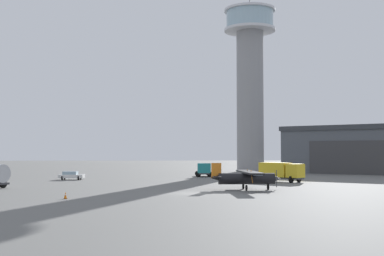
{
  "coord_description": "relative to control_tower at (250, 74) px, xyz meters",
  "views": [
    {
      "loc": [
        -3.38,
        -55.77,
        4.65
      ],
      "look_at": [
        1.2,
        17.26,
        8.07
      ],
      "focal_mm": 46.99,
      "sensor_mm": 36.0,
      "label": 1
    }
  ],
  "objects": [
    {
      "name": "ground_plane",
      "position": [
        -17.24,
        -58.56,
        -22.6
      ],
      "size": [
        400.0,
        400.0,
        0.0
      ],
      "primitive_type": "plane",
      "color": "#60605E"
    },
    {
      "name": "control_tower",
      "position": [
        0.0,
        0.0,
        0.0
      ],
      "size": [
        11.8,
        11.8,
        41.68
      ],
      "color": "gray",
      "rests_on": "ground_plane"
    },
    {
      "name": "hangar",
      "position": [
        24.1,
        -6.16,
        -17.54
      ],
      "size": [
        37.78,
        36.68,
        10.09
      ],
      "rotation": [
        0.0,
        0.0,
        -2.24
      ],
      "color": "#4C5159",
      "rests_on": "ground_plane"
    },
    {
      "name": "airplane_black",
      "position": [
        -10.29,
        -53.79,
        -21.08
      ],
      "size": [
        8.63,
        10.97,
        3.26
      ],
      "rotation": [
        0.0,
        0.0,
        6.28
      ],
      "color": "black",
      "rests_on": "ground_plane"
    },
    {
      "name": "truck_box_yellow",
      "position": [
        -2.23,
        -38.39,
        -20.92
      ],
      "size": [
        6.29,
        6.8,
        2.93
      ],
      "rotation": [
        0.0,
        0.0,
        5.42
      ],
      "color": "#38383D",
      "rests_on": "ground_plane"
    },
    {
      "name": "truck_flatbed_teal",
      "position": [
        -12.71,
        -22.51,
        -21.39
      ],
      "size": [
        3.27,
        5.74,
        2.49
      ],
      "rotation": [
        0.0,
        0.0,
        4.67
      ],
      "color": "#38383D",
      "rests_on": "ground_plane"
    },
    {
      "name": "car_white",
      "position": [
        -35.27,
        -30.61,
        -21.86
      ],
      "size": [
        4.13,
        2.54,
        1.37
      ],
      "rotation": [
        0.0,
        0.0,
        6.22
      ],
      "color": "white",
      "rests_on": "ground_plane"
    },
    {
      "name": "traffic_cone_near_left",
      "position": [
        -29.92,
        -64.23,
        -22.26
      ],
      "size": [
        0.36,
        0.36,
        0.69
      ],
      "color": "black",
      "rests_on": "ground_plane"
    }
  ]
}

